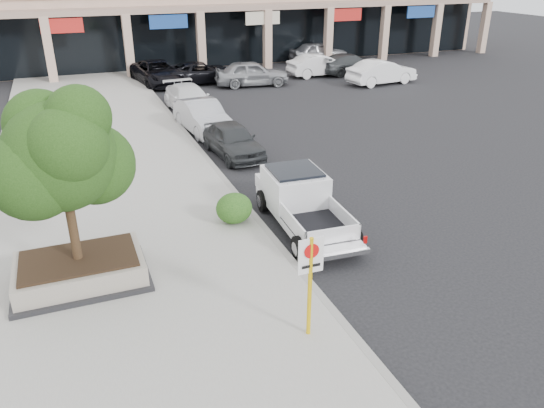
{
  "coord_description": "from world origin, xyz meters",
  "views": [
    {
      "loc": [
        -6.47,
        -10.66,
        7.37
      ],
      "look_at": [
        -1.69,
        1.5,
        1.35
      ],
      "focal_mm": 35.0,
      "sensor_mm": 36.0,
      "label": 1
    }
  ],
  "objects": [
    {
      "name": "curb",
      "position": [
        -1.55,
        6.0,
        0.07
      ],
      "size": [
        0.2,
        52.0,
        0.15
      ],
      "primitive_type": "cube",
      "color": "gray",
      "rests_on": "ground"
    },
    {
      "name": "no_parking_sign",
      "position": [
        -2.43,
        -2.49,
        1.63
      ],
      "size": [
        0.55,
        0.09,
        2.3
      ],
      "color": "gold",
      "rests_on": "sidewalk"
    },
    {
      "name": "lot_car_d",
      "position": [
        2.0,
        23.66,
        0.7
      ],
      "size": [
        5.13,
        2.59,
        1.39
      ],
      "primitive_type": "imported",
      "rotation": [
        0.0,
        0.0,
        1.63
      ],
      "color": "black",
      "rests_on": "ground"
    },
    {
      "name": "curb_car_b",
      "position": [
        -0.65,
        12.98,
        0.74
      ],
      "size": [
        1.96,
        4.6,
        1.48
      ],
      "primitive_type": "imported",
      "rotation": [
        0.0,
        0.0,
        0.09
      ],
      "color": "#A3A4AB",
      "rests_on": "ground"
    },
    {
      "name": "sidewalk",
      "position": [
        -5.5,
        6.0,
        0.07
      ],
      "size": [
        8.0,
        52.0,
        0.15
      ],
      "primitive_type": "cube",
      "color": "gray",
      "rests_on": "ground"
    },
    {
      "name": "curb_car_a",
      "position": [
        -0.36,
        9.31,
        0.68
      ],
      "size": [
        1.94,
        4.09,
        1.35
      ],
      "primitive_type": "imported",
      "rotation": [
        0.0,
        0.0,
        0.09
      ],
      "color": "#2B2E30",
      "rests_on": "ground"
    },
    {
      "name": "ground",
      "position": [
        0.0,
        0.0,
        0.0
      ],
      "size": [
        120.0,
        120.0,
        0.0
      ],
      "primitive_type": "plane",
      "color": "black",
      "rests_on": "ground"
    },
    {
      "name": "lot_car_e",
      "position": [
        12.64,
        27.86,
        0.79
      ],
      "size": [
        4.71,
        2.01,
        1.59
      ],
      "primitive_type": "imported",
      "rotation": [
        0.0,
        0.0,
        1.54
      ],
      "color": "#9FA0A6",
      "rests_on": "ground"
    },
    {
      "name": "pickup_truck",
      "position": [
        -0.35,
        2.21,
        0.79
      ],
      "size": [
        2.15,
        5.14,
        1.59
      ],
      "primitive_type": null,
      "rotation": [
        0.0,
        0.0,
        -0.06
      ],
      "color": "white",
      "rests_on": "ground"
    },
    {
      "name": "lot_car_c",
      "position": [
        12.62,
        22.92,
        0.7
      ],
      "size": [
        5.09,
        2.67,
        1.41
      ],
      "primitive_type": "imported",
      "rotation": [
        0.0,
        0.0,
        1.72
      ],
      "color": "#2C2F31",
      "rests_on": "ground"
    },
    {
      "name": "lot_car_a",
      "position": [
        4.86,
        21.69,
        0.8
      ],
      "size": [
        4.9,
        2.49,
        1.6
      ],
      "primitive_type": "imported",
      "rotation": [
        0.0,
        0.0,
        1.44
      ],
      "color": "gray",
      "rests_on": "ground"
    },
    {
      "name": "curb_car_d",
      "position": [
        -0.64,
        24.35,
        0.75
      ],
      "size": [
        3.2,
        5.7,
        1.5
      ],
      "primitive_type": "imported",
      "rotation": [
        0.0,
        0.0,
        0.13
      ],
      "color": "black",
      "rests_on": "ground"
    },
    {
      "name": "curb_car_c",
      "position": [
        -0.37,
        16.81,
        0.68
      ],
      "size": [
        2.18,
        4.81,
        1.37
      ],
      "primitive_type": "imported",
      "rotation": [
        0.0,
        0.0,
        0.06
      ],
      "color": "white",
      "rests_on": "ground"
    },
    {
      "name": "planter_tree",
      "position": [
        -6.65,
        1.54,
        3.41
      ],
      "size": [
        2.9,
        2.55,
        4.0
      ],
      "color": "#321E13",
      "rests_on": "planter"
    },
    {
      "name": "hedge",
      "position": [
        -2.28,
        3.11,
        0.62
      ],
      "size": [
        1.1,
        0.99,
        0.93
      ],
      "primitive_type": "ellipsoid",
      "color": "#164213",
      "rests_on": "sidewalk"
    },
    {
      "name": "lot_car_b",
      "position": [
        10.34,
        22.96,
        0.75
      ],
      "size": [
        4.57,
        1.7,
        1.49
      ],
      "primitive_type": "imported",
      "rotation": [
        0.0,
        0.0,
        1.6
      ],
      "color": "silver",
      "rests_on": "ground"
    },
    {
      "name": "planter",
      "position": [
        -6.78,
        1.38,
        0.48
      ],
      "size": [
        3.2,
        2.2,
        0.68
      ],
      "color": "black",
      "rests_on": "sidewalk"
    },
    {
      "name": "lot_car_f",
      "position": [
        12.92,
        19.13,
        0.77
      ],
      "size": [
        4.84,
        2.18,
        1.54
      ],
      "primitive_type": "imported",
      "rotation": [
        0.0,
        0.0,
        1.69
      ],
      "color": "white",
      "rests_on": "ground"
    }
  ]
}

